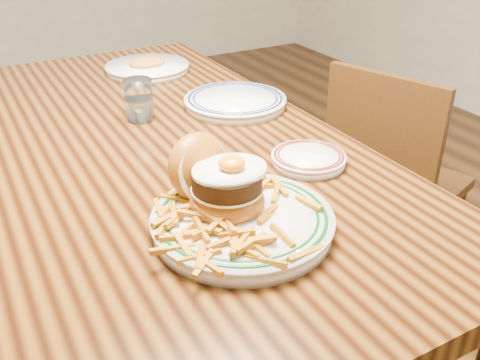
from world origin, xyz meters
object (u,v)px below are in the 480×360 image
table (154,172)px  chair_right (390,178)px  side_plate (309,158)px  main_plate (235,206)px

table → chair_right: bearing=-0.6°
side_plate → main_plate: bearing=-166.0°
table → chair_right: (0.80, -0.01, -0.23)m
side_plate → table: bearing=117.4°
table → chair_right: chair_right is taller
table → side_plate: (0.25, -0.29, 0.10)m
table → chair_right: size_ratio=1.97×
chair_right → side_plate: chair_right is taller
chair_right → main_plate: size_ratio=2.41×
main_plate → side_plate: size_ratio=2.09×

